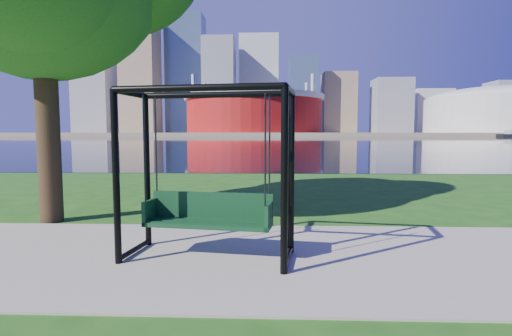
{
  "coord_description": "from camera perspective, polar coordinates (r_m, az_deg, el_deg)",
  "views": [
    {
      "loc": [
        0.34,
        -6.41,
        1.89
      ],
      "look_at": [
        0.09,
        0.0,
        1.33
      ],
      "focal_mm": 28.0,
      "sensor_mm": 36.0,
      "label": 1
    }
  ],
  "objects": [
    {
      "name": "ground",
      "position": [
        6.69,
        -0.8,
        -11.38
      ],
      "size": [
        900.0,
        900.0,
        0.0
      ],
      "primitive_type": "plane",
      "color": "#1E5114",
      "rests_on": "ground"
    },
    {
      "name": "path",
      "position": [
        6.21,
        -1.05,
        -12.55
      ],
      "size": [
        120.0,
        4.0,
        0.03
      ],
      "primitive_type": "cube",
      "color": "#9E937F",
      "rests_on": "ground"
    },
    {
      "name": "river",
      "position": [
        108.43,
        2.02,
        4.05
      ],
      "size": [
        900.0,
        180.0,
        0.02
      ],
      "primitive_type": "cube",
      "color": "black",
      "rests_on": "ground"
    },
    {
      "name": "far_bank",
      "position": [
        312.41,
        2.13,
        4.88
      ],
      "size": [
        900.0,
        228.0,
        2.0
      ],
      "primitive_type": "cube",
      "color": "#937F60",
      "rests_on": "ground"
    },
    {
      "name": "stadium",
      "position": [
        241.95,
        -0.27,
        7.97
      ],
      "size": [
        83.0,
        83.0,
        32.0
      ],
      "color": "maroon",
      "rests_on": "far_bank"
    },
    {
      "name": "arena",
      "position": [
        276.78,
        31.57,
        7.2
      ],
      "size": [
        84.0,
        84.0,
        26.56
      ],
      "color": "beige",
      "rests_on": "far_bank"
    },
    {
      "name": "skyline",
      "position": [
        327.61,
        1.4,
        11.0
      ],
      "size": [
        392.0,
        66.0,
        96.5
      ],
      "color": "gray",
      "rests_on": "far_bank"
    },
    {
      "name": "swing",
      "position": [
        5.95,
        -6.84,
        -1.41
      ],
      "size": [
        2.6,
        1.41,
        2.54
      ],
      "rotation": [
        0.0,
        0.0,
        -0.14
      ],
      "color": "black",
      "rests_on": "ground"
    }
  ]
}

